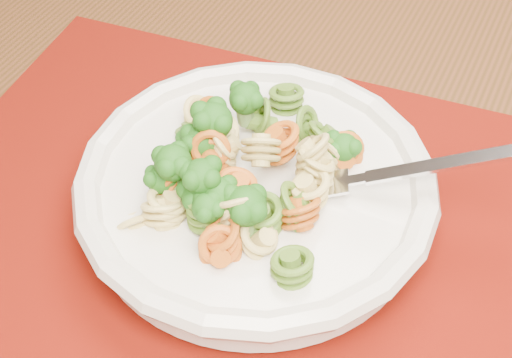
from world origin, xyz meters
The scene contains 5 objects.
dining_table centered at (-0.35, 0.22, 0.61)m, with size 1.37×0.97×0.72m.
placemat centered at (-0.30, 0.14, 0.72)m, with size 0.49×0.38×0.00m, color #560E03.
pasta_bowl centered at (-0.29, 0.16, 0.75)m, with size 0.26×0.26×0.05m.
pasta_broccoli_heap centered at (-0.29, 0.16, 0.77)m, with size 0.22×0.22×0.06m, color #D3BF68, non-canonical shape.
fork centered at (-0.24, 0.18, 0.76)m, with size 0.19×0.02×0.01m, color silver, non-canonical shape.
Camera 1 is at (-0.10, -0.13, 1.13)m, focal length 50.00 mm.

